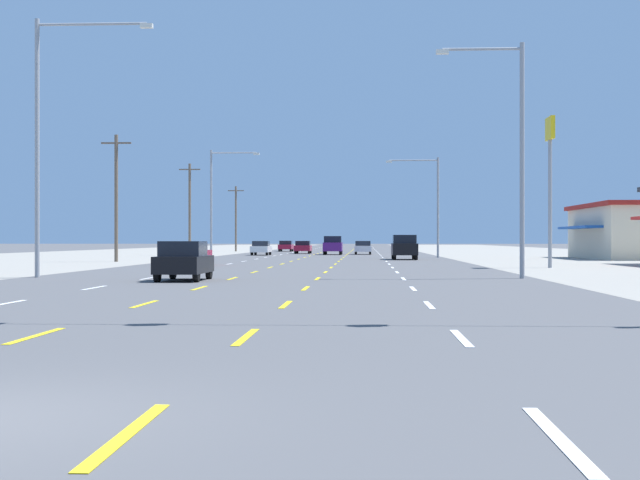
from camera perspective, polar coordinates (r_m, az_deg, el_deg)
name	(u,v)px	position (r m, az deg, el deg)	size (l,w,h in m)	color
ground_plane	(319,259)	(74.07, -0.04, -1.22)	(572.00, 572.00, 0.00)	#4C4C4F
lot_apron_left	(18,259)	(79.26, -18.22, -1.13)	(28.00, 440.00, 0.01)	gray
lot_apron_right	(631,260)	(76.91, 18.71, -1.17)	(28.00, 440.00, 0.01)	gray
lane_markings	(335,253)	(112.53, 0.94, -0.79)	(10.64, 227.60, 0.01)	white
signal_span_wire	(179,45)	(18.85, -8.72, 11.85)	(26.56, 0.53, 9.32)	brown
hatchback_inner_left_nearest	(184,261)	(36.23, -8.44, -1.27)	(1.72, 3.90, 1.54)	black
sedan_far_left_near	(192,253)	(57.82, -7.94, -0.82)	(1.80, 4.50, 1.46)	maroon
suv_far_right_mid	(404,247)	(74.16, 5.24, -0.42)	(1.98, 4.90, 1.98)	black
sedan_far_left_midfar	(261,248)	(95.12, -3.67, -0.49)	(1.80, 4.50, 1.46)	white
suv_center_turn_far	(333,245)	(98.14, 0.81, -0.31)	(1.98, 4.90, 1.98)	#4C196B
sedan_inner_right_farther	(363,247)	(99.82, 2.68, -0.46)	(1.80, 4.50, 1.46)	silver
sedan_inner_left_farthest	(303,247)	(105.25, -1.06, -0.44)	(1.80, 4.50, 1.46)	maroon
sedan_far_left_distant_a	(286,246)	(124.81, -2.13, -0.37)	(1.80, 4.50, 1.46)	maroon
pole_sign_right_row_1	(550,159)	(53.95, 14.06, 4.91)	(0.24, 1.70, 8.56)	gray
streetlight_left_row_0	(49,127)	(40.72, -16.43, 6.74)	(5.03, 0.26, 10.93)	gray
streetlight_right_row_0	(514,143)	(38.87, 11.92, 5.88)	(3.63, 0.26, 9.71)	gray
streetlight_left_row_1	(216,195)	(83.22, -6.44, 2.80)	(4.45, 0.26, 9.66)	gray
streetlight_right_row_1	(432,198)	(82.33, 6.94, 2.58)	(4.70, 0.26, 8.91)	gray
utility_pole_left_row_1	(116,196)	(68.23, -12.51, 2.70)	(2.20, 0.26, 9.20)	brown
utility_pole_left_row_2	(190,208)	(95.77, -8.07, 2.01)	(2.20, 0.26, 9.44)	brown
utility_pole_left_row_3	(236,217)	(125.94, -5.24, 1.40)	(2.20, 0.26, 8.89)	brown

